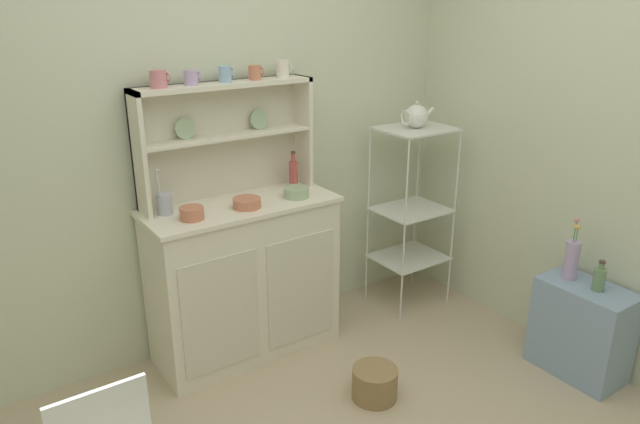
# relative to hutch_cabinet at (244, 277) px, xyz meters

# --- Properties ---
(wall_back) EXTENTS (3.84, 0.05, 2.50)m
(wall_back) POSITION_rel_hutch_cabinet_xyz_m (-0.04, 0.26, 0.78)
(wall_back) COLOR beige
(wall_back) RESTS_ON ground
(hutch_cabinet) EXTENTS (1.06, 0.45, 0.91)m
(hutch_cabinet) POSITION_rel_hutch_cabinet_xyz_m (0.00, 0.00, 0.00)
(hutch_cabinet) COLOR silver
(hutch_cabinet) RESTS_ON ground
(hutch_shelf_unit) EXTENTS (0.99, 0.18, 0.63)m
(hutch_shelf_unit) POSITION_rel_hutch_cabinet_xyz_m (0.00, 0.16, 0.81)
(hutch_shelf_unit) COLOR beige
(hutch_shelf_unit) RESTS_ON hutch_cabinet
(bakers_rack) EXTENTS (0.45, 0.38, 1.19)m
(bakers_rack) POSITION_rel_hutch_cabinet_xyz_m (1.19, -0.08, 0.27)
(bakers_rack) COLOR silver
(bakers_rack) RESTS_ON ground
(side_shelf_blue) EXTENTS (0.28, 0.48, 0.52)m
(side_shelf_blue) POSITION_rel_hutch_cabinet_xyz_m (1.40, -1.23, -0.20)
(side_shelf_blue) COLOR #849EBC
(side_shelf_blue) RESTS_ON ground
(floor_basket) EXTENTS (0.23, 0.23, 0.17)m
(floor_basket) POSITION_rel_hutch_cabinet_xyz_m (0.33, -0.78, -0.38)
(floor_basket) COLOR #93754C
(floor_basket) RESTS_ON ground
(cup_rose_0) EXTENTS (0.10, 0.08, 0.09)m
(cup_rose_0) POSITION_rel_hutch_cabinet_xyz_m (-0.35, 0.12, 1.12)
(cup_rose_0) COLOR #D17A84
(cup_rose_0) RESTS_ON hutch_shelf_unit
(cup_lilac_1) EXTENTS (0.08, 0.07, 0.08)m
(cup_lilac_1) POSITION_rel_hutch_cabinet_xyz_m (-0.18, 0.12, 1.11)
(cup_lilac_1) COLOR #B79ECC
(cup_lilac_1) RESTS_ON hutch_shelf_unit
(cup_sky_2) EXTENTS (0.08, 0.07, 0.08)m
(cup_sky_2) POSITION_rel_hutch_cabinet_xyz_m (0.01, 0.12, 1.12)
(cup_sky_2) COLOR #8EB2D1
(cup_sky_2) RESTS_ON hutch_shelf_unit
(cup_terracotta_3) EXTENTS (0.08, 0.07, 0.08)m
(cup_terracotta_3) POSITION_rel_hutch_cabinet_xyz_m (0.18, 0.12, 1.11)
(cup_terracotta_3) COLOR #C67556
(cup_terracotta_3) RESTS_ON hutch_shelf_unit
(cup_cream_4) EXTENTS (0.08, 0.07, 0.09)m
(cup_cream_4) POSITION_rel_hutch_cabinet_xyz_m (0.36, 0.12, 1.12)
(cup_cream_4) COLOR silver
(cup_cream_4) RESTS_ON hutch_shelf_unit
(bowl_mixing_large) EXTENTS (0.12, 0.12, 0.06)m
(bowl_mixing_large) POSITION_rel_hutch_cabinet_xyz_m (-0.31, -0.07, 0.47)
(bowl_mixing_large) COLOR #C67556
(bowl_mixing_large) RESTS_ON hutch_cabinet
(bowl_floral_medium) EXTENTS (0.15, 0.15, 0.05)m
(bowl_floral_medium) POSITION_rel_hutch_cabinet_xyz_m (0.00, -0.07, 0.47)
(bowl_floral_medium) COLOR #C67556
(bowl_floral_medium) RESTS_ON hutch_cabinet
(bowl_cream_small) EXTENTS (0.14, 0.14, 0.06)m
(bowl_cream_small) POSITION_rel_hutch_cabinet_xyz_m (0.31, -0.07, 0.47)
(bowl_cream_small) COLOR #9EB78E
(bowl_cream_small) RESTS_ON hutch_cabinet
(jam_bottle) EXTENTS (0.05, 0.05, 0.21)m
(jam_bottle) POSITION_rel_hutch_cabinet_xyz_m (0.39, 0.09, 0.53)
(jam_bottle) COLOR #B74C47
(jam_bottle) RESTS_ON hutch_cabinet
(utensil_jar) EXTENTS (0.08, 0.08, 0.24)m
(utensil_jar) POSITION_rel_hutch_cabinet_xyz_m (-0.39, 0.08, 0.50)
(utensil_jar) COLOR #B2B7C6
(utensil_jar) RESTS_ON hutch_cabinet
(porcelain_teapot) EXTENTS (0.24, 0.14, 0.17)m
(porcelain_teapot) POSITION_rel_hutch_cabinet_xyz_m (1.18, -0.08, 0.80)
(porcelain_teapot) COLOR white
(porcelain_teapot) RESTS_ON bakers_rack
(flower_vase) EXTENTS (0.08, 0.08, 0.35)m
(flower_vase) POSITION_rel_hutch_cabinet_xyz_m (1.40, -1.11, 0.17)
(flower_vase) COLOR #B79ECC
(flower_vase) RESTS_ON side_shelf_blue
(oil_bottle) EXTENTS (0.06, 0.06, 0.17)m
(oil_bottle) POSITION_rel_hutch_cabinet_xyz_m (1.40, -1.28, 0.12)
(oil_bottle) COLOR #6B8C60
(oil_bottle) RESTS_ON side_shelf_blue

